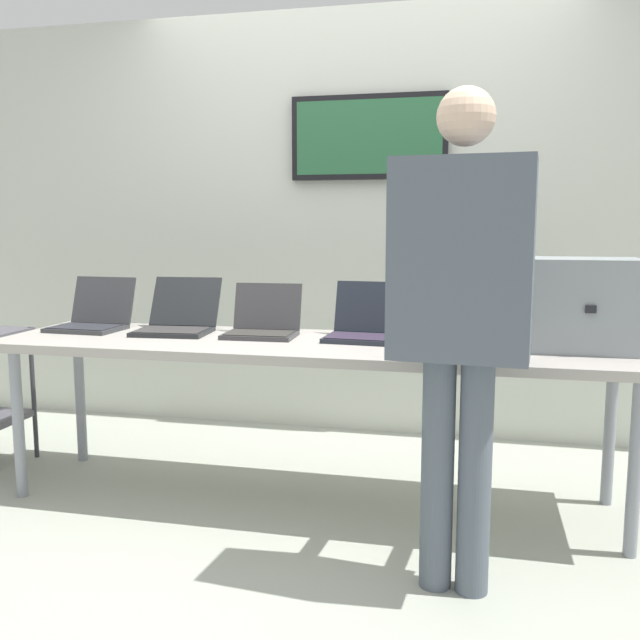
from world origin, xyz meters
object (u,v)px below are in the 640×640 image
(laptop_station_3, at_px, (370,326))
(laptop_station_4, at_px, (467,331))
(laptop_station_1, at_px, (178,320))
(person, at_px, (461,296))
(equipment_box, at_px, (585,305))
(laptop_station_2, at_px, (263,324))
(laptop_station_0, at_px, (93,317))
(workbench, at_px, (310,353))

(laptop_station_3, relative_size, laptop_station_4, 1.12)
(laptop_station_4, bearing_deg, laptop_station_1, 179.79)
(laptop_station_4, distance_m, person, 0.79)
(laptop_station_3, height_order, person, person)
(equipment_box, distance_m, laptop_station_2, 1.39)
(laptop_station_0, xyz_separation_m, laptop_station_3, (1.37, 0.01, 0.00))
(equipment_box, distance_m, laptop_station_0, 2.26)
(laptop_station_1, distance_m, person, 1.55)
(laptop_station_0, relative_size, laptop_station_3, 0.90)
(laptop_station_3, bearing_deg, laptop_station_0, -179.79)
(laptop_station_1, distance_m, laptop_station_4, 1.35)
(laptop_station_2, distance_m, laptop_station_3, 0.50)
(laptop_station_0, relative_size, person, 0.21)
(equipment_box, bearing_deg, laptop_station_1, 177.27)
(laptop_station_1, xyz_separation_m, person, (1.34, -0.76, 0.22))
(laptop_station_2, bearing_deg, equipment_box, -2.78)
(workbench, xyz_separation_m, laptop_station_2, (-0.25, 0.12, 0.10))
(equipment_box, relative_size, laptop_station_0, 1.22)
(workbench, distance_m, laptop_station_1, 0.70)
(workbench, relative_size, laptop_station_1, 6.77)
(laptop_station_0, height_order, laptop_station_1, laptop_station_1)
(laptop_station_3, xyz_separation_m, laptop_station_4, (0.42, 0.00, -0.01))
(laptop_station_3, distance_m, person, 0.88)
(laptop_station_0, xyz_separation_m, laptop_station_4, (1.79, 0.01, -0.01))
(laptop_station_0, distance_m, laptop_station_3, 1.37)
(equipment_box, xyz_separation_m, laptop_station_3, (-0.89, 0.08, -0.13))
(laptop_station_4, bearing_deg, laptop_station_2, -179.10)
(laptop_station_4, bearing_deg, laptop_station_3, -179.75)
(laptop_station_0, bearing_deg, equipment_box, -1.90)
(workbench, distance_m, laptop_station_0, 1.14)
(laptop_station_0, relative_size, laptop_station_1, 0.84)
(laptop_station_1, relative_size, laptop_station_2, 1.24)
(person, bearing_deg, laptop_station_0, 157.26)
(laptop_station_2, height_order, person, person)
(laptop_station_2, height_order, laptop_station_3, laptop_station_3)
(workbench, relative_size, laptop_station_0, 8.05)
(laptop_station_0, bearing_deg, laptop_station_1, 1.55)
(laptop_station_0, height_order, laptop_station_4, laptop_station_0)
(laptop_station_3, bearing_deg, equipment_box, -5.15)
(laptop_station_1, height_order, person, person)
(workbench, distance_m, person, 0.96)
(workbench, relative_size, laptop_station_3, 7.24)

